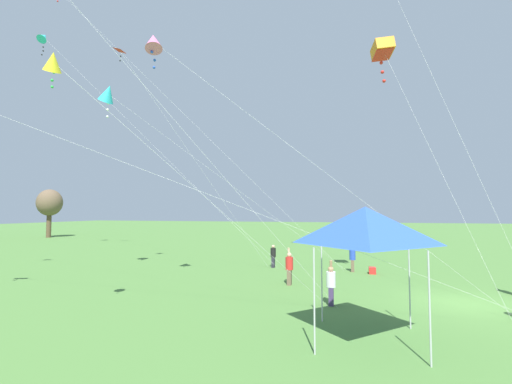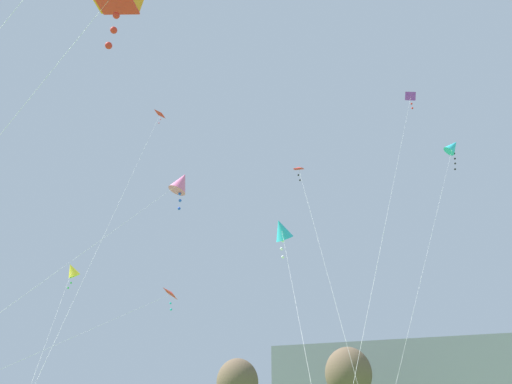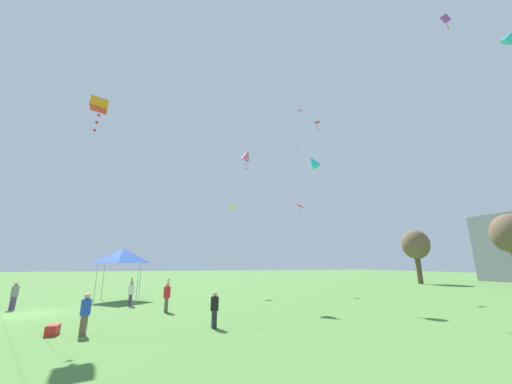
% 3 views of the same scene
% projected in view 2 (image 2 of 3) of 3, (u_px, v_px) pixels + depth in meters
% --- Properties ---
extents(tree_near_right, '(4.65, 4.65, 9.39)m').
position_uv_depth(tree_near_right, '(349.00, 375.00, 56.56)').
color(tree_near_right, brown).
rests_on(tree_near_right, ground).
extents(tree_far_centre, '(3.96, 3.96, 7.99)m').
position_uv_depth(tree_far_centre, '(237.00, 384.00, 53.62)').
color(tree_far_centre, brown).
rests_on(tree_far_centre, ground).
extents(kite_red_delta_0, '(5.67, 9.16, 14.71)m').
position_uv_depth(kite_red_delta_0, '(299.00, 172.00, 29.66)').
color(kite_red_delta_0, silver).
rests_on(kite_red_delta_0, ground).
extents(kite_purple_delta_1, '(1.09, 24.94, 23.92)m').
position_uv_depth(kite_purple_delta_1, '(411.00, 98.00, 39.94)').
color(kite_purple_delta_1, silver).
rests_on(kite_purple_delta_1, ground).
extents(kite_cyan_diamond_3, '(7.14, 14.96, 11.99)m').
position_uv_depth(kite_cyan_diamond_3, '(282.00, 230.00, 29.09)').
color(kite_cyan_diamond_3, silver).
rests_on(kite_cyan_diamond_3, ground).
extents(kite_pink_diamond_4, '(1.30, 15.96, 13.10)m').
position_uv_depth(kite_pink_diamond_4, '(181.00, 183.00, 26.36)').
color(kite_pink_diamond_4, silver).
rests_on(kite_pink_diamond_4, ground).
extents(kite_cyan_diamond_5, '(3.14, 24.37, 21.71)m').
position_uv_depth(kite_cyan_diamond_5, '(453.00, 147.00, 41.66)').
color(kite_cyan_diamond_5, silver).
rests_on(kite_cyan_diamond_5, ground).
extents(kite_yellow_diamond_7, '(6.21, 9.00, 9.35)m').
position_uv_depth(kite_yellow_diamond_7, '(72.00, 271.00, 27.22)').
color(kite_yellow_diamond_7, silver).
rests_on(kite_yellow_diamond_7, ground).
extents(kite_red_delta_8, '(4.89, 24.42, 9.59)m').
position_uv_depth(kite_red_delta_8, '(170.00, 295.00, 33.24)').
color(kite_red_delta_8, silver).
rests_on(kite_red_delta_8, ground).
extents(kite_red_delta_9, '(8.63, 19.28, 23.63)m').
position_uv_depth(kite_red_delta_9, '(159.00, 116.00, 41.49)').
color(kite_red_delta_9, silver).
rests_on(kite_red_delta_9, ground).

